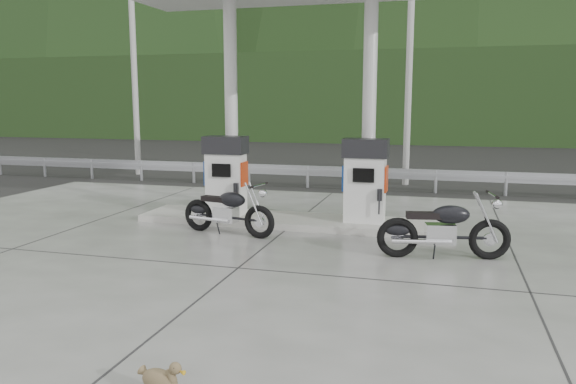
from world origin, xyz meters
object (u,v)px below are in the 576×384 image
(gas_pump_right, at_px, (365,181))
(motorcycle_left, at_px, (228,211))
(motorcycle_right, at_px, (444,230))
(duck, at_px, (160,382))
(gas_pump_left, at_px, (226,175))

(gas_pump_right, height_order, motorcycle_left, gas_pump_right)
(motorcycle_left, distance_m, motorcycle_right, 4.36)
(gas_pump_right, height_order, duck, gas_pump_right)
(gas_pump_left, bearing_deg, gas_pump_right, 0.00)
(gas_pump_left, distance_m, motorcycle_right, 5.27)
(gas_pump_right, height_order, motorcycle_right, gas_pump_right)
(motorcycle_right, bearing_deg, gas_pump_right, 119.64)
(motorcycle_right, height_order, duck, motorcycle_right)
(gas_pump_right, distance_m, duck, 7.69)
(duck, bearing_deg, motorcycle_right, 83.54)
(motorcycle_right, bearing_deg, duck, -124.34)
(gas_pump_right, distance_m, motorcycle_right, 2.62)
(gas_pump_left, xyz_separation_m, motorcycle_left, (0.55, -1.29, -0.57))
(gas_pump_left, height_order, motorcycle_right, gas_pump_left)
(gas_pump_right, xyz_separation_m, duck, (-0.82, -7.60, -0.87))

